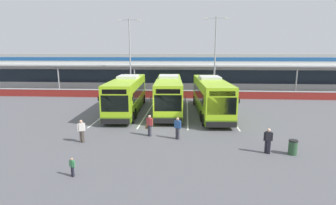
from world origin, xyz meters
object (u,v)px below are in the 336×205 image
object	(u,v)px
coach_bus_centre	(211,97)
lamp_post_west	(130,52)
pedestrian_with_handbag	(149,125)
pedestrian_approaching_bus	(81,130)
pedestrian_in_dark_coat	(178,127)
pedestrian_child	(72,166)
litter_bin	(293,147)
coach_bus_left_centre	(169,95)
coach_bus_leftmost	(127,95)
pedestrian_near_bin	(268,140)
lamp_post_centre	(215,52)

from	to	relation	value
coach_bus_centre	lamp_post_west	world-z (taller)	lamp_post_west
pedestrian_with_handbag	lamp_post_west	world-z (taller)	lamp_post_west
pedestrian_approaching_bus	lamp_post_west	bearing A→B (deg)	92.70
pedestrian_in_dark_coat	lamp_post_west	world-z (taller)	lamp_post_west
lamp_post_west	pedestrian_child	bearing A→B (deg)	-84.46
pedestrian_with_handbag	litter_bin	bearing A→B (deg)	-17.73
coach_bus_left_centre	litter_bin	world-z (taller)	coach_bus_left_centre
coach_bus_left_centre	pedestrian_approaching_bus	bearing A→B (deg)	-118.13
coach_bus_leftmost	coach_bus_centre	bearing A→B (deg)	-2.46
pedestrian_near_bin	pedestrian_child	bearing A→B (deg)	-160.67
pedestrian_with_handbag	pedestrian_approaching_bus	world-z (taller)	same
pedestrian_child	lamp_post_west	size ratio (longest dim) A/B	0.09
pedestrian_in_dark_coat	litter_bin	distance (m)	7.63
lamp_post_west	pedestrian_in_dark_coat	bearing A→B (deg)	-68.94
coach_bus_leftmost	pedestrian_near_bin	xyz separation A→B (m)	(11.36, -10.89, -0.91)
pedestrian_near_bin	pedestrian_approaching_bus	xyz separation A→B (m)	(-12.42, 1.16, 0.00)
lamp_post_west	lamp_post_centre	distance (m)	12.36
coach_bus_centre	pedestrian_in_dark_coat	xyz separation A→B (m)	(-3.12, -8.19, -0.91)
litter_bin	lamp_post_west	bearing A→B (deg)	123.66
lamp_post_west	litter_bin	xyz separation A→B (m)	(14.93, -22.42, -5.82)
pedestrian_child	lamp_post_centre	world-z (taller)	lamp_post_centre
litter_bin	pedestrian_child	bearing A→B (deg)	-163.28
pedestrian_near_bin	coach_bus_leftmost	bearing A→B (deg)	136.21
coach_bus_left_centre	pedestrian_approaching_bus	world-z (taller)	coach_bus_left_centre
lamp_post_centre	litter_bin	distance (m)	22.11
coach_bus_leftmost	pedestrian_approaching_bus	xyz separation A→B (m)	(-1.06, -9.73, -0.91)
pedestrian_approaching_bus	coach_bus_leftmost	bearing A→B (deg)	83.77
coach_bus_centre	coach_bus_left_centre	bearing A→B (deg)	168.62
pedestrian_near_bin	coach_bus_left_centre	bearing A→B (deg)	121.41
pedestrian_with_handbag	coach_bus_centre	bearing A→B (deg)	55.30
coach_bus_left_centre	pedestrian_approaching_bus	xyz separation A→B (m)	(-5.47, -10.23, -0.91)
coach_bus_centre	pedestrian_child	world-z (taller)	coach_bus_centre
lamp_post_west	lamp_post_centre	size ratio (longest dim) A/B	1.00
coach_bus_left_centre	pedestrian_in_dark_coat	distance (m)	9.19
pedestrian_in_dark_coat	litter_bin	world-z (taller)	pedestrian_in_dark_coat
coach_bus_leftmost	pedestrian_child	distance (m)	14.77
pedestrian_in_dark_coat	lamp_post_west	bearing A→B (deg)	111.06
lamp_post_west	pedestrian_near_bin	bearing A→B (deg)	-58.98
pedestrian_child	litter_bin	xyz separation A→B (m)	(12.39, 3.72, -0.07)
coach_bus_left_centre	lamp_post_west	xyz separation A→B (m)	(-6.47, 10.94, 4.50)
coach_bus_leftmost	pedestrian_in_dark_coat	xyz separation A→B (m)	(5.64, -8.56, -0.91)
pedestrian_approaching_bus	litter_bin	world-z (taller)	pedestrian_approaching_bus
pedestrian_near_bin	litter_bin	bearing A→B (deg)	-3.61
coach_bus_left_centre	coach_bus_leftmost	bearing A→B (deg)	-173.53
coach_bus_centre	pedestrian_in_dark_coat	bearing A→B (deg)	-110.86
pedestrian_in_dark_coat	pedestrian_approaching_bus	size ratio (longest dim) A/B	1.00
pedestrian_approaching_bus	lamp_post_west	world-z (taller)	lamp_post_west
lamp_post_centre	coach_bus_centre	bearing A→B (deg)	-97.96
pedestrian_with_handbag	lamp_post_west	distance (m)	20.92
pedestrian_approaching_bus	pedestrian_in_dark_coat	bearing A→B (deg)	9.89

